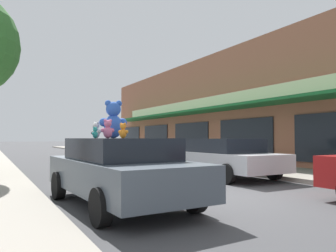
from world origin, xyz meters
TOP-DOWN VIEW (x-y plane):
  - ground_plane at (0.00, 0.00)m, footprint 260.00×260.00m
  - storefront_row at (13.41, 9.28)m, footprint 14.72×30.85m
  - plush_art_car at (-2.39, 0.26)m, footprint 2.20×4.53m
  - teddy_bear_giant at (-2.47, 0.45)m, footprint 0.62×0.42m
  - teddy_bear_teal at (-3.01, -0.04)m, footprint 0.16×0.14m
  - teddy_bear_black at (-2.61, 1.29)m, footprint 0.21×0.16m
  - teddy_bear_white at (-2.77, 0.68)m, footprint 0.21×0.27m
  - teddy_bear_orange at (-2.71, -0.75)m, footprint 0.18×0.20m
  - teddy_bear_pink at (-2.72, 0.07)m, footprint 0.28×0.17m
  - parked_car_far_center at (2.57, 3.07)m, footprint 2.16×4.62m

SIDE VIEW (x-z plane):
  - ground_plane at x=0.00m, z-range 0.00..0.00m
  - parked_car_far_center at x=2.57m, z-range 0.05..1.43m
  - plush_art_car at x=-2.39m, z-range 0.05..1.45m
  - teddy_bear_teal at x=-3.01m, z-range 1.39..1.61m
  - teddy_bear_orange at x=-2.71m, z-range 1.39..1.67m
  - teddy_bear_black at x=-2.61m, z-range 1.39..1.67m
  - teddy_bear_white at x=-2.77m, z-range 1.39..1.75m
  - teddy_bear_pink at x=-2.72m, z-range 1.39..1.77m
  - teddy_bear_giant at x=-2.47m, z-range 1.38..2.19m
  - storefront_row at x=13.41m, z-range 0.00..6.44m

